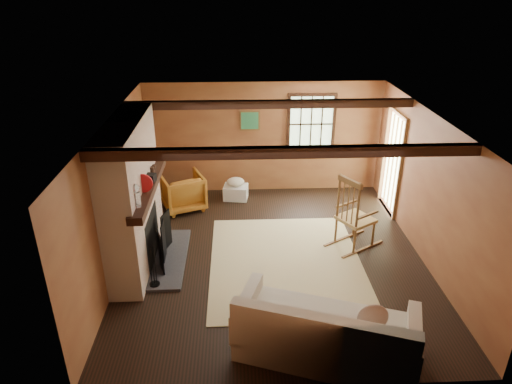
{
  "coord_description": "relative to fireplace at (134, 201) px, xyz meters",
  "views": [
    {
      "loc": [
        -0.59,
        -6.54,
        4.3
      ],
      "look_at": [
        -0.27,
        0.4,
        1.03
      ],
      "focal_mm": 32.0,
      "sensor_mm": 36.0,
      "label": 1
    }
  ],
  "objects": [
    {
      "name": "basket_pillow",
      "position": [
        1.6,
        2.29,
        -0.71
      ],
      "size": [
        0.44,
        0.38,
        0.19
      ],
      "primitive_type": "ellipsoid",
      "rotation": [
        0.0,
        0.0,
        0.26
      ],
      "color": "beige",
      "rests_on": "laundry_basket"
    },
    {
      "name": "rocking_chair",
      "position": [
        3.64,
        0.3,
        -0.54
      ],
      "size": [
        1.09,
        0.93,
        1.34
      ],
      "rotation": [
        0.0,
        0.0,
        2.12
      ],
      "color": "tan",
      "rests_on": "ground"
    },
    {
      "name": "laundry_basket",
      "position": [
        1.6,
        2.29,
        -0.95
      ],
      "size": [
        0.55,
        0.45,
        0.3
      ],
      "primitive_type": "cube",
      "rotation": [
        0.0,
        0.0,
        -0.15
      ],
      "color": "white",
      "rests_on": "ground"
    },
    {
      "name": "sofa",
      "position": [
        2.69,
        -2.27,
        -0.79
      ],
      "size": [
        2.39,
        1.64,
        0.89
      ],
      "rotation": [
        0.0,
        0.0,
        -0.34
      ],
      "color": "beige",
      "rests_on": "ground"
    },
    {
      "name": "firewood_pile",
      "position": [
        0.38,
        2.48,
        -0.97
      ],
      "size": [
        0.72,
        0.13,
        0.26
      ],
      "color": "brown",
      "rests_on": "ground"
    },
    {
      "name": "armchair",
      "position": [
        0.53,
        1.9,
        -0.73
      ],
      "size": [
        1.04,
        1.05,
        0.74
      ],
      "primitive_type": "imported",
      "rotation": [
        0.0,
        0.0,
        -2.76
      ],
      "color": "#BF6026",
      "rests_on": "ground"
    },
    {
      "name": "room_envelope",
      "position": [
        2.45,
        0.26,
        0.53
      ],
      "size": [
        5.02,
        5.52,
        2.44
      ],
      "color": "#985D36",
      "rests_on": "ground"
    },
    {
      "name": "fireplace",
      "position": [
        0.0,
        0.0,
        0.0
      ],
      "size": [
        1.02,
        2.3,
        2.4
      ],
      "color": "brown",
      "rests_on": "ground"
    },
    {
      "name": "rug",
      "position": [
        2.43,
        -0.2,
        -1.1
      ],
      "size": [
        2.5,
        3.0,
        0.01
      ],
      "primitive_type": "cube",
      "color": "beige",
      "rests_on": "ground"
    },
    {
      "name": "ground",
      "position": [
        2.23,
        0.0,
        -1.1
      ],
      "size": [
        5.5,
        5.5,
        0.0
      ],
      "primitive_type": "plane",
      "color": "black",
      "rests_on": "ground"
    }
  ]
}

